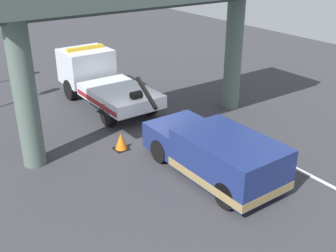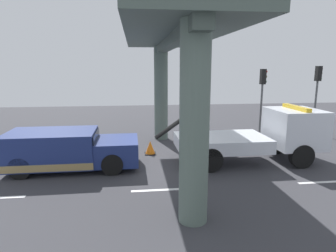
% 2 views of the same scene
% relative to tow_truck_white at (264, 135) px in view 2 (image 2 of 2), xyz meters
% --- Properties ---
extents(ground_plane, '(60.00, 40.00, 0.10)m').
position_rel_tow_truck_white_xyz_m(ground_plane, '(-4.51, -0.01, -1.25)').
color(ground_plane, '#38383D').
extents(lane_stripe_mid, '(2.60, 0.16, 0.01)m').
position_rel_tow_truck_white_xyz_m(lane_stripe_mid, '(-4.51, -2.60, -1.20)').
color(lane_stripe_mid, silver).
rests_on(lane_stripe_mid, ground).
extents(lane_stripe_east, '(2.60, 0.16, 0.01)m').
position_rel_tow_truck_white_xyz_m(lane_stripe_east, '(1.49, -2.60, -1.20)').
color(lane_stripe_east, silver).
rests_on(lane_stripe_east, ground).
extents(tow_truck_white, '(7.26, 2.45, 2.46)m').
position_rel_tow_truck_white_xyz_m(tow_truck_white, '(0.00, 0.00, 0.00)').
color(tow_truck_white, silver).
rests_on(tow_truck_white, ground).
extents(towed_van_green, '(5.21, 2.25, 1.58)m').
position_rel_tow_truck_white_xyz_m(towed_van_green, '(-8.41, -0.01, -0.42)').
color(towed_van_green, navy).
rests_on(towed_van_green, ground).
extents(overpass_structure, '(3.60, 11.34, 6.13)m').
position_rel_tow_truck_white_xyz_m(overpass_structure, '(-4.11, -0.01, 4.02)').
color(overpass_structure, '#596B60').
rests_on(overpass_structure, ground).
extents(traffic_light_near, '(0.39, 0.32, 4.02)m').
position_rel_tow_truck_white_xyz_m(traffic_light_near, '(2.01, 4.83, 1.74)').
color(traffic_light_near, '#515456').
rests_on(traffic_light_near, ground).
extents(traffic_light_far, '(0.39, 0.32, 4.19)m').
position_rel_tow_truck_white_xyz_m(traffic_light_far, '(5.51, 4.83, 1.86)').
color(traffic_light_far, '#515456').
rests_on(traffic_light_far, ground).
extents(traffic_cone_orange, '(0.54, 0.54, 0.64)m').
position_rel_tow_truck_white_xyz_m(traffic_cone_orange, '(-4.92, 1.64, -0.90)').
color(traffic_cone_orange, orange).
rests_on(traffic_cone_orange, ground).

